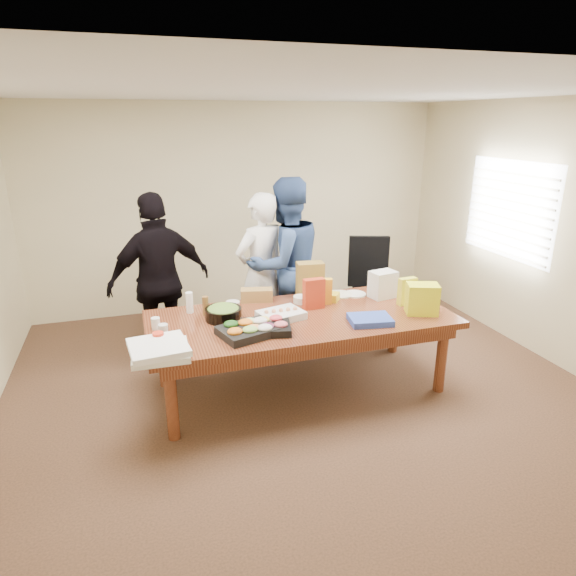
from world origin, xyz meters
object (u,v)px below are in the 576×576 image
object	(u,v)px
salad_bowl	(223,314)
sheet_cake	(281,315)
conference_table	(301,353)
office_chair	(375,291)
person_right	(286,265)
person_center	(261,273)

from	to	relation	value
salad_bowl	sheet_cake	bearing A→B (deg)	-15.33
conference_table	office_chair	world-z (taller)	office_chair
conference_table	person_right	xyz separation A→B (m)	(0.16, 0.99, 0.58)
sheet_cake	office_chair	bearing A→B (deg)	17.89
sheet_cake	conference_table	bearing A→B (deg)	-15.46
office_chair	person_right	xyz separation A→B (m)	(-1.07, 0.09, 0.39)
office_chair	person_center	xyz separation A→B (m)	(-1.35, 0.10, 0.32)
person_center	salad_bowl	xyz separation A→B (m)	(-0.58, -0.86, -0.08)
conference_table	sheet_cake	distance (m)	0.45
office_chair	salad_bowl	distance (m)	2.09
office_chair	sheet_cake	bearing A→B (deg)	-127.86
person_center	sheet_cake	xyz separation A→B (m)	(-0.08, -1.00, -0.10)
salad_bowl	person_right	bearing A→B (deg)	44.71
office_chair	person_center	bearing A→B (deg)	-164.36
conference_table	office_chair	bearing A→B (deg)	36.13
office_chair	person_center	size ratio (longest dim) A/B	0.64
sheet_cake	salad_bowl	size ratio (longest dim) A/B	1.17
conference_table	sheet_cake	world-z (taller)	sheet_cake
sheet_cake	person_right	bearing A→B (deg)	56.03
office_chair	salad_bowl	world-z (taller)	office_chair
person_right	sheet_cake	distance (m)	1.07
office_chair	person_right	world-z (taller)	person_right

